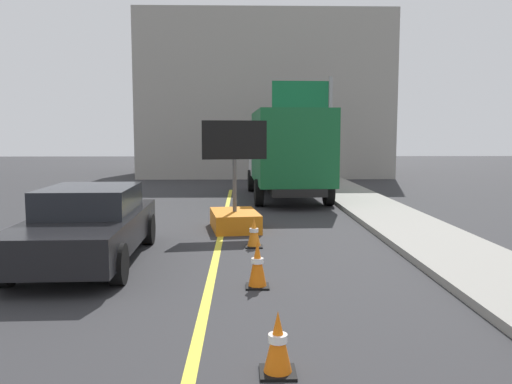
% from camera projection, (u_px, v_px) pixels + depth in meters
% --- Properties ---
extents(arrow_board_trailer, '(1.60, 1.94, 2.70)m').
position_uv_depth(arrow_board_trailer, '(235.00, 210.00, 13.05)').
color(arrow_board_trailer, orange).
rests_on(arrow_board_trailer, ground).
extents(box_truck, '(2.81, 7.38, 3.17)m').
position_uv_depth(box_truck, '(287.00, 152.00, 19.23)').
color(box_truck, black).
rests_on(box_truck, ground).
extents(pickup_car, '(2.06, 4.73, 1.38)m').
position_uv_depth(pickup_car, '(88.00, 224.00, 9.71)').
color(pickup_car, black).
rests_on(pickup_car, ground).
extents(highway_guide_sign, '(2.79, 0.24, 5.00)m').
position_uv_depth(highway_guide_sign, '(313.00, 111.00, 24.03)').
color(highway_guide_sign, gray).
rests_on(highway_guide_sign, ground).
extents(far_building_block, '(13.85, 8.98, 8.94)m').
position_uv_depth(far_building_block, '(263.00, 100.00, 31.78)').
color(far_building_block, gray).
rests_on(far_building_block, ground).
extents(traffic_cone_mid_lane, '(0.36, 0.36, 0.64)m').
position_uv_depth(traffic_cone_mid_lane, '(278.00, 343.00, 5.13)').
color(traffic_cone_mid_lane, black).
rests_on(traffic_cone_mid_lane, ground).
extents(traffic_cone_far_lane, '(0.36, 0.36, 0.74)m').
position_uv_depth(traffic_cone_far_lane, '(257.00, 264.00, 8.07)').
color(traffic_cone_far_lane, black).
rests_on(traffic_cone_far_lane, ground).
extents(traffic_cone_curbside, '(0.36, 0.36, 0.63)m').
position_uv_depth(traffic_cone_curbside, '(254.00, 233.00, 10.99)').
color(traffic_cone_curbside, black).
rests_on(traffic_cone_curbside, ground).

